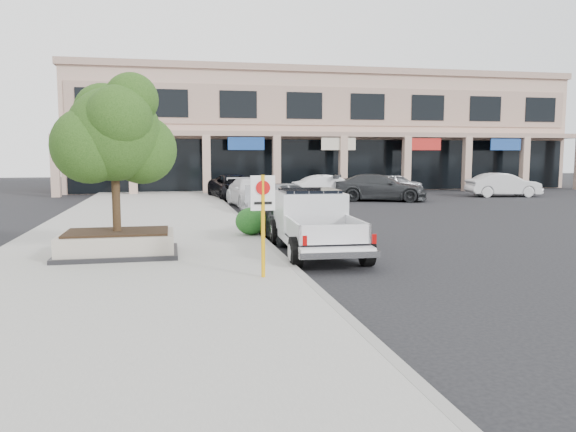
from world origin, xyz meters
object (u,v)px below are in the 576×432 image
object	(u,v)px
no_parking_sign	(263,212)
pickup_truck	(316,223)
lot_car_d	(360,188)
lot_car_b	(331,187)
lot_car_c	(380,188)
planter	(118,244)
planter_tree	(120,135)
curb_car_c	(253,193)
lot_car_f	(503,185)
lot_car_e	(396,183)
curb_car_a	(288,221)
lot_car_a	(290,194)
curb_car_d	(235,187)
curb_car_b	(259,199)

from	to	relation	value
no_parking_sign	pickup_truck	size ratio (longest dim) A/B	0.39
pickup_truck	lot_car_d	size ratio (longest dim) A/B	1.22
lot_car_b	lot_car_c	distance (m)	3.05
planter	planter_tree	size ratio (longest dim) A/B	0.80
curb_car_c	lot_car_c	world-z (taller)	lot_car_c
pickup_truck	lot_car_d	world-z (taller)	pickup_truck
lot_car_d	lot_car_f	world-z (taller)	lot_car_f
planter_tree	lot_car_c	world-z (taller)	planter_tree
lot_car_b	lot_car_e	world-z (taller)	lot_car_b
curb_car_a	curb_car_c	distance (m)	11.92
lot_car_a	curb_car_c	bearing A→B (deg)	78.50
curb_car_a	lot_car_b	size ratio (longest dim) A/B	0.83
curb_car_a	lot_car_e	distance (m)	24.69
curb_car_c	lot_car_d	world-z (taller)	curb_car_c
curb_car_c	curb_car_d	distance (m)	5.37
planter	lot_car_a	size ratio (longest dim) A/B	0.79
pickup_truck	curb_car_b	bearing A→B (deg)	92.23
lot_car_d	curb_car_c	bearing A→B (deg)	136.04
curb_car_a	lot_car_a	bearing A→B (deg)	70.49
planter_tree	lot_car_f	xyz separation A→B (m)	(23.33, 18.20, -2.62)
lot_car_f	no_parking_sign	bearing A→B (deg)	144.93
curb_car_b	lot_car_c	distance (m)	9.93
curb_car_c	lot_car_d	bearing A→B (deg)	26.61
curb_car_c	lot_car_a	distance (m)	2.13
pickup_truck	lot_car_b	bearing A→B (deg)	75.39
curb_car_b	curb_car_c	size ratio (longest dim) A/B	0.74
curb_car_d	lot_car_a	size ratio (longest dim) A/B	1.40
curb_car_a	lot_car_e	xyz separation A→B (m)	(12.70, 21.17, 0.02)
curb_car_d	lot_car_c	size ratio (longest dim) A/B	1.00
pickup_truck	curb_car_a	bearing A→B (deg)	98.71
pickup_truck	lot_car_f	xyz separation A→B (m)	(17.89, 18.42, -0.13)
curb_car_d	lot_car_b	distance (m)	6.09
lot_car_a	lot_car_d	xyz separation A→B (m)	(5.70, 4.62, -0.02)
planter_tree	lot_car_a	distance (m)	16.73
planter	lot_car_a	world-z (taller)	lot_car_a
curb_car_c	lot_car_c	bearing A→B (deg)	10.71
curb_car_b	lot_car_a	xyz separation A→B (m)	(2.24, 3.24, 0.02)
planter	lot_car_b	bearing A→B (deg)	58.09
curb_car_c	lot_car_b	xyz separation A→B (m)	(5.46, 3.58, -0.01)
curb_car_c	lot_car_f	size ratio (longest dim) A/B	1.13
planter	lot_car_e	bearing A→B (deg)	52.88
lot_car_d	lot_car_f	distance (m)	9.89
pickup_truck	lot_car_a	distance (m)	14.97
lot_car_b	lot_car_c	xyz separation A→B (m)	(2.78, -1.26, 0.04)
curb_car_a	lot_car_c	bearing A→B (deg)	51.16
curb_car_a	lot_car_c	size ratio (longest dim) A/B	0.70
planter	curb_car_b	size ratio (longest dim) A/B	0.80
curb_car_b	lot_car_c	bearing A→B (deg)	40.18
no_parking_sign	lot_car_e	size ratio (longest dim) A/B	0.56
lot_car_f	curb_car_b	bearing A→B (deg)	118.61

